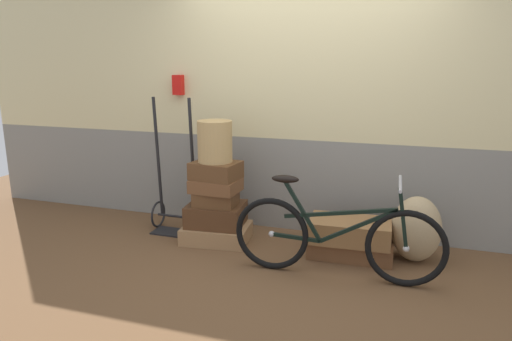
# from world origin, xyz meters

# --- Properties ---
(ground) EXTENTS (9.52, 5.20, 0.06)m
(ground) POSITION_xyz_m (0.00, 0.00, -0.03)
(ground) COLOR brown
(station_building) EXTENTS (7.52, 0.74, 2.90)m
(station_building) POSITION_xyz_m (0.01, 0.85, 1.46)
(station_building) COLOR gray
(station_building) RESTS_ON ground
(suitcase_0) EXTENTS (0.66, 0.52, 0.15)m
(suitcase_0) POSITION_xyz_m (-0.74, 0.24, 0.08)
(suitcase_0) COLOR #9E754C
(suitcase_0) RESTS_ON ground
(suitcase_1) EXTENTS (0.56, 0.47, 0.21)m
(suitcase_1) POSITION_xyz_m (-0.75, 0.26, 0.26)
(suitcase_1) COLOR #4C2D19
(suitcase_1) RESTS_ON suitcase_0
(suitcase_2) EXTENTS (0.40, 0.32, 0.13)m
(suitcase_2) POSITION_xyz_m (-0.74, 0.22, 0.42)
(suitcase_2) COLOR brown
(suitcase_2) RESTS_ON suitcase_1
(suitcase_3) EXTENTS (0.44, 0.35, 0.12)m
(suitcase_3) POSITION_xyz_m (-0.73, 0.22, 0.55)
(suitcase_3) COLOR brown
(suitcase_3) RESTS_ON suitcase_2
(suitcase_4) EXTENTS (0.46, 0.38, 0.16)m
(suitcase_4) POSITION_xyz_m (-0.74, 0.24, 0.69)
(suitcase_4) COLOR brown
(suitcase_4) RESTS_ON suitcase_3
(suitcase_5) EXTENTS (0.73, 0.43, 0.15)m
(suitcase_5) POSITION_xyz_m (0.52, 0.28, 0.08)
(suitcase_5) COLOR brown
(suitcase_5) RESTS_ON ground
(suitcase_6) EXTENTS (0.71, 0.43, 0.19)m
(suitcase_6) POSITION_xyz_m (0.51, 0.24, 0.25)
(suitcase_6) COLOR olive
(suitcase_6) RESTS_ON suitcase_5
(wicker_basket) EXTENTS (0.32, 0.32, 0.38)m
(wicker_basket) POSITION_xyz_m (-0.75, 0.25, 0.96)
(wicker_basket) COLOR tan
(wicker_basket) RESTS_ON suitcase_4
(luggage_trolley) EXTENTS (0.46, 0.36, 1.34)m
(luggage_trolley) POSITION_xyz_m (-1.24, 0.37, 0.31)
(luggage_trolley) COLOR black
(luggage_trolley) RESTS_ON ground
(burlap_sack) EXTENTS (0.41, 0.35, 0.57)m
(burlap_sack) POSITION_xyz_m (1.06, 0.34, 0.29)
(burlap_sack) COLOR tan
(burlap_sack) RESTS_ON ground
(bicycle) EXTENTS (1.66, 0.46, 0.82)m
(bicycle) POSITION_xyz_m (0.45, -0.18, 0.33)
(bicycle) COLOR black
(bicycle) RESTS_ON ground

